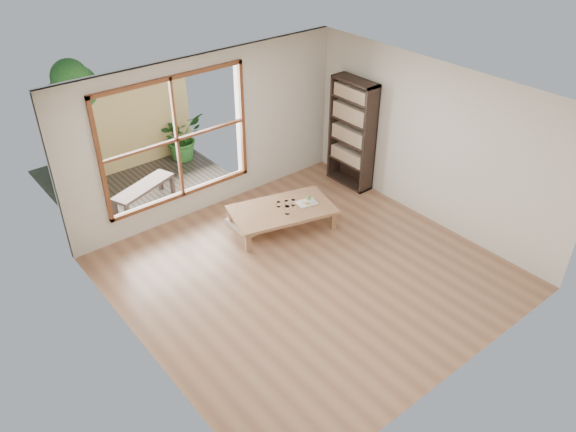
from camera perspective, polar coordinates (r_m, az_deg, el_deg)
name	(u,v)px	position (r m, az deg, el deg)	size (l,w,h in m)	color
ground	(307,272)	(8.16, 1.93, -5.71)	(5.00, 5.00, 0.00)	#9A6E4D
low_table	(282,211)	(8.93, -0.62, 0.54)	(1.80, 1.30, 0.35)	#A77351
floor_cushion	(251,222)	(9.16, -3.80, -0.63)	(0.61, 0.61, 0.09)	beige
bookshelf	(352,134)	(9.98, 6.53, 8.31)	(0.31, 0.88, 1.95)	#2F211A
glass_tall	(287,210)	(8.74, -0.07, 0.60)	(0.07, 0.07, 0.13)	silver
glass_mid	(293,202)	(8.97, 0.52, 1.39)	(0.07, 0.07, 0.10)	silver
glass_short	(286,203)	(8.97, -0.17, 1.34)	(0.06, 0.06, 0.08)	silver
glass_small	(278,204)	(8.94, -0.98, 1.21)	(0.07, 0.07, 0.08)	silver
food_tray	(307,202)	(9.05, 1.97, 1.48)	(0.35, 0.28, 0.10)	white
deck	(153,189)	(10.42, -13.53, 2.66)	(2.80, 2.00, 0.05)	#342E26
garden_bench	(144,189)	(9.77, -14.46, 2.69)	(1.24, 0.76, 0.38)	#2F211A
bamboo_fence	(121,126)	(10.86, -16.59, 8.80)	(2.80, 0.06, 1.80)	tan
shrub_right	(182,137)	(11.16, -10.77, 7.90)	(0.82, 0.71, 0.91)	#275820
shrub_left	(79,168)	(10.38, -20.48, 4.58)	(0.55, 0.44, 1.00)	#275820
garden_tree	(70,91)	(10.66, -21.24, 11.72)	(1.04, 0.85, 2.22)	#4C3D2D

